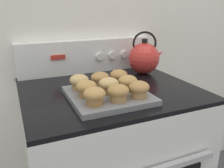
{
  "coord_description": "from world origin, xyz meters",
  "views": [
    {
      "loc": [
        -0.4,
        -0.6,
        1.25
      ],
      "look_at": [
        -0.02,
        0.27,
        0.92
      ],
      "focal_mm": 38.0,
      "sensor_mm": 36.0,
      "label": 1
    }
  ],
  "objects": [
    {
      "name": "tea_kettle",
      "position": [
        0.27,
        0.5,
        0.97
      ],
      "size": [
        0.2,
        0.17,
        0.23
      ],
      "color": "red",
      "rests_on": "stove_range"
    },
    {
      "name": "muffin_r0_c0",
      "position": [
        -0.14,
        0.15,
        0.94
      ],
      "size": [
        0.08,
        0.08,
        0.06
      ],
      "color": "olive",
      "rests_on": "muffin_pan"
    },
    {
      "name": "muffin_r2_c0",
      "position": [
        -0.15,
        0.33,
        0.94
      ],
      "size": [
        0.08,
        0.08,
        0.06
      ],
      "color": "#A37A4C",
      "rests_on": "muffin_pan"
    },
    {
      "name": "muffin_r2_c1",
      "position": [
        -0.05,
        0.33,
        0.94
      ],
      "size": [
        0.08,
        0.08,
        0.06
      ],
      "color": "tan",
      "rests_on": "muffin_pan"
    },
    {
      "name": "muffin_r1_c0",
      "position": [
        -0.14,
        0.23,
        0.94
      ],
      "size": [
        0.08,
        0.08,
        0.06
      ],
      "color": "olive",
      "rests_on": "muffin_pan"
    },
    {
      "name": "muffin_pan",
      "position": [
        -0.05,
        0.24,
        0.89
      ],
      "size": [
        0.32,
        0.32,
        0.02
      ],
      "color": "slate",
      "rests_on": "stove_range"
    },
    {
      "name": "wall_back",
      "position": [
        0.0,
        0.7,
        1.2
      ],
      "size": [
        8.0,
        0.05,
        2.4
      ],
      "color": "white",
      "rests_on": "ground_plane"
    },
    {
      "name": "stove_range",
      "position": [
        0.0,
        0.35,
        0.44
      ],
      "size": [
        0.78,
        0.69,
        0.88
      ],
      "color": "white",
      "rests_on": "ground_plane"
    },
    {
      "name": "muffin_r1_c1",
      "position": [
        -0.05,
        0.23,
        0.94
      ],
      "size": [
        0.08,
        0.08,
        0.06
      ],
      "color": "#A37A4C",
      "rests_on": "muffin_pan"
    },
    {
      "name": "muffin_r0_c1",
      "position": [
        -0.05,
        0.14,
        0.94
      ],
      "size": [
        0.08,
        0.08,
        0.06
      ],
      "color": "#A37A4C",
      "rests_on": "muffin_pan"
    },
    {
      "name": "muffin_r1_c2",
      "position": [
        0.04,
        0.23,
        0.94
      ],
      "size": [
        0.08,
        0.08,
        0.06
      ],
      "color": "olive",
      "rests_on": "muffin_pan"
    },
    {
      "name": "control_panel",
      "position": [
        0.0,
        0.65,
        0.97
      ],
      "size": [
        0.76,
        0.07,
        0.18
      ],
      "color": "white",
      "rests_on": "stove_range"
    },
    {
      "name": "muffin_r0_c2",
      "position": [
        0.04,
        0.14,
        0.94
      ],
      "size": [
        0.08,
        0.08,
        0.06
      ],
      "color": "#A37A4C",
      "rests_on": "muffin_pan"
    },
    {
      "name": "muffin_r2_c2",
      "position": [
        0.04,
        0.33,
        0.94
      ],
      "size": [
        0.08,
        0.08,
        0.06
      ],
      "color": "olive",
      "rests_on": "muffin_pan"
    }
  ]
}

